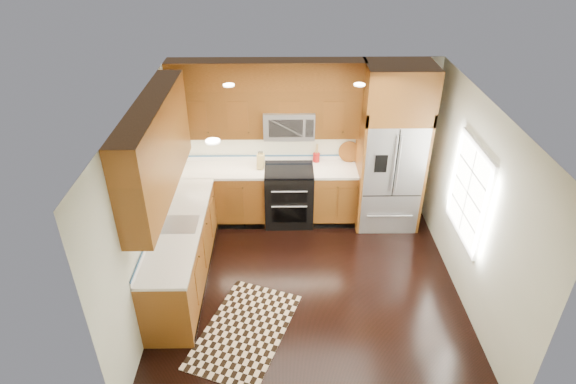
{
  "coord_description": "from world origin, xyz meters",
  "views": [
    {
      "loc": [
        -0.34,
        -4.9,
        4.52
      ],
      "look_at": [
        -0.28,
        0.6,
        1.18
      ],
      "focal_mm": 30.0,
      "sensor_mm": 36.0,
      "label": 1
    }
  ],
  "objects_px": {
    "refrigerator": "(391,149)",
    "knife_block": "(261,161)",
    "range": "(289,195)",
    "rug": "(245,330)",
    "utensil_crock": "(316,156)"
  },
  "relations": [
    {
      "from": "range",
      "to": "utensil_crock",
      "type": "xyz_separation_m",
      "value": [
        0.44,
        0.26,
        0.57
      ]
    },
    {
      "from": "refrigerator",
      "to": "knife_block",
      "type": "relative_size",
      "value": 9.03
    },
    {
      "from": "range",
      "to": "utensil_crock",
      "type": "relative_size",
      "value": 3.12
    },
    {
      "from": "range",
      "to": "rug",
      "type": "xyz_separation_m",
      "value": [
        -0.57,
        -2.4,
        -0.46
      ]
    },
    {
      "from": "range",
      "to": "utensil_crock",
      "type": "bearing_deg",
      "value": 31.04
    },
    {
      "from": "range",
      "to": "rug",
      "type": "bearing_deg",
      "value": -103.37
    },
    {
      "from": "refrigerator",
      "to": "utensil_crock",
      "type": "relative_size",
      "value": 8.59
    },
    {
      "from": "range",
      "to": "refrigerator",
      "type": "relative_size",
      "value": 0.36
    },
    {
      "from": "knife_block",
      "to": "utensil_crock",
      "type": "height_order",
      "value": "utensil_crock"
    },
    {
      "from": "range",
      "to": "rug",
      "type": "relative_size",
      "value": 0.6
    },
    {
      "from": "utensil_crock",
      "to": "refrigerator",
      "type": "bearing_deg",
      "value": -15.25
    },
    {
      "from": "range",
      "to": "utensil_crock",
      "type": "distance_m",
      "value": 0.77
    },
    {
      "from": "knife_block",
      "to": "refrigerator",
      "type": "bearing_deg",
      "value": -2.99
    },
    {
      "from": "rug",
      "to": "utensil_crock",
      "type": "relative_size",
      "value": 5.18
    },
    {
      "from": "refrigerator",
      "to": "rug",
      "type": "relative_size",
      "value": 1.66
    }
  ]
}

